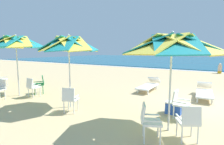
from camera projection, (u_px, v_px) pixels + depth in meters
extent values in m
plane|color=#D3B784|center=(213.00, 104.00, 6.85)|extent=(80.00, 80.00, 0.00)
cube|color=#19607F|center=(220.00, 61.00, 31.96)|extent=(80.00, 36.00, 0.10)
cube|color=white|center=(218.00, 72.00, 16.56)|extent=(80.00, 0.70, 0.01)
cylinder|color=silver|center=(170.00, 92.00, 4.48)|extent=(0.05, 0.05, 2.08)
cube|color=teal|center=(198.00, 44.00, 4.22)|extent=(1.42, 1.34, 0.51)
cube|color=#EFDB4C|center=(186.00, 45.00, 4.67)|extent=(1.34, 1.43, 0.51)
cube|color=teal|center=(168.00, 45.00, 4.92)|extent=(1.34, 1.42, 0.51)
cube|color=#EFDB4C|center=(153.00, 45.00, 4.81)|extent=(1.43, 1.34, 0.51)
cube|color=teal|center=(147.00, 45.00, 4.42)|extent=(1.42, 1.34, 0.51)
cube|color=#EFDB4C|center=(155.00, 44.00, 3.97)|extent=(1.34, 1.43, 0.51)
cube|color=teal|center=(177.00, 44.00, 3.73)|extent=(1.34, 1.42, 0.51)
cube|color=#EFDB4C|center=(196.00, 44.00, 3.83)|extent=(1.43, 1.34, 0.51)
sphere|color=silver|center=(172.00, 32.00, 4.29)|extent=(0.08, 0.08, 0.08)
cube|color=white|center=(152.00, 122.00, 4.05)|extent=(0.59, 0.59, 0.05)
cube|color=white|center=(143.00, 113.00, 4.04)|extent=(0.27, 0.42, 0.40)
cube|color=white|center=(151.00, 115.00, 4.23)|extent=(0.37, 0.21, 0.03)
cube|color=white|center=(153.00, 121.00, 3.84)|extent=(0.37, 0.21, 0.03)
cylinder|color=white|center=(158.00, 129.00, 4.23)|extent=(0.04, 0.04, 0.41)
cylinder|color=white|center=(160.00, 136.00, 3.88)|extent=(0.04, 0.04, 0.41)
cylinder|color=white|center=(143.00, 128.00, 4.27)|extent=(0.04, 0.04, 0.41)
cylinder|color=white|center=(144.00, 135.00, 3.92)|extent=(0.04, 0.04, 0.41)
cube|color=white|center=(182.00, 105.00, 5.36)|extent=(0.48, 0.48, 0.05)
cube|color=white|center=(175.00, 96.00, 5.45)|extent=(0.13, 0.42, 0.40)
cube|color=white|center=(184.00, 100.00, 5.50)|extent=(0.40, 0.07, 0.03)
cube|color=white|center=(180.00, 103.00, 5.19)|extent=(0.40, 0.07, 0.03)
cylinder|color=white|center=(189.00, 111.00, 5.42)|extent=(0.04, 0.04, 0.41)
cylinder|color=white|center=(186.00, 115.00, 5.14)|extent=(0.04, 0.04, 0.41)
cylinder|color=white|center=(177.00, 109.00, 5.63)|extent=(0.04, 0.04, 0.41)
cylinder|color=white|center=(174.00, 112.00, 5.35)|extent=(0.04, 0.04, 0.41)
cube|color=white|center=(187.00, 122.00, 4.07)|extent=(0.60, 0.60, 0.05)
cube|color=white|center=(192.00, 116.00, 3.84)|extent=(0.41, 0.29, 0.40)
cube|color=white|center=(179.00, 117.00, 4.06)|extent=(0.23, 0.36, 0.03)
cube|color=white|center=(196.00, 117.00, 4.05)|extent=(0.23, 0.36, 0.03)
cylinder|color=white|center=(177.00, 128.00, 4.28)|extent=(0.04, 0.04, 0.41)
cylinder|color=white|center=(191.00, 128.00, 4.27)|extent=(0.04, 0.04, 0.41)
cylinder|color=white|center=(182.00, 135.00, 3.93)|extent=(0.04, 0.04, 0.41)
cylinder|color=white|center=(198.00, 135.00, 3.92)|extent=(0.04, 0.04, 0.41)
cylinder|color=silver|center=(70.00, 79.00, 6.36)|extent=(0.05, 0.05, 2.13)
cube|color=teal|center=(83.00, 44.00, 6.12)|extent=(1.13, 1.11, 0.56)
cube|color=#EFDB4C|center=(82.00, 44.00, 6.49)|extent=(1.09, 1.18, 0.56)
cube|color=teal|center=(74.00, 44.00, 6.70)|extent=(1.11, 1.13, 0.56)
cube|color=#EFDB4C|center=(64.00, 44.00, 6.61)|extent=(1.18, 1.09, 0.56)
cube|color=teal|center=(55.00, 44.00, 6.28)|extent=(1.13, 1.11, 0.56)
cube|color=#EFDB4C|center=(54.00, 44.00, 5.91)|extent=(1.09, 1.18, 0.56)
cube|color=teal|center=(62.00, 44.00, 5.70)|extent=(1.11, 1.13, 0.56)
cube|color=#EFDB4C|center=(75.00, 44.00, 5.79)|extent=(1.18, 1.09, 0.56)
sphere|color=silver|center=(68.00, 35.00, 6.16)|extent=(0.08, 0.08, 0.08)
cube|color=white|center=(71.00, 99.00, 5.93)|extent=(0.57, 0.57, 0.05)
cube|color=white|center=(68.00, 94.00, 5.71)|extent=(0.42, 0.24, 0.40)
cube|color=white|center=(65.00, 96.00, 5.95)|extent=(0.18, 0.38, 0.03)
cube|color=white|center=(76.00, 96.00, 5.88)|extent=(0.18, 0.38, 0.03)
cylinder|color=white|center=(69.00, 104.00, 6.16)|extent=(0.04, 0.04, 0.41)
cylinder|color=white|center=(78.00, 105.00, 6.10)|extent=(0.04, 0.04, 0.41)
cylinder|color=white|center=(64.00, 107.00, 5.82)|extent=(0.04, 0.04, 0.41)
cylinder|color=white|center=(74.00, 108.00, 5.75)|extent=(0.04, 0.04, 0.41)
cylinder|color=silver|center=(18.00, 71.00, 7.96)|extent=(0.05, 0.05, 2.28)
cube|color=teal|center=(28.00, 42.00, 7.70)|extent=(1.32, 1.28, 0.56)
cube|color=#EFDB4C|center=(30.00, 42.00, 8.12)|extent=(1.26, 1.37, 0.56)
cube|color=teal|center=(24.00, 43.00, 8.36)|extent=(1.28, 1.32, 0.56)
cube|color=#EFDB4C|center=(14.00, 43.00, 8.26)|extent=(1.37, 1.26, 0.56)
cube|color=teal|center=(4.00, 42.00, 7.88)|extent=(1.32, 1.28, 0.56)
cube|color=#EFDB4C|center=(0.00, 42.00, 7.46)|extent=(1.26, 1.37, 0.56)
cube|color=teal|center=(6.00, 41.00, 7.22)|extent=(1.28, 1.32, 0.56)
cube|color=#EFDB4C|center=(18.00, 42.00, 7.32)|extent=(1.37, 1.26, 0.56)
sphere|color=silver|center=(15.00, 35.00, 7.75)|extent=(0.08, 0.08, 0.08)
cube|color=#2D8C4C|center=(39.00, 85.00, 8.40)|extent=(0.62, 0.62, 0.05)
cube|color=#2D8C4C|center=(43.00, 80.00, 8.45)|extent=(0.39, 0.32, 0.40)
cube|color=#2D8C4C|center=(39.00, 83.00, 8.20)|extent=(0.27, 0.34, 0.03)
cube|color=#2D8C4C|center=(39.00, 82.00, 8.57)|extent=(0.27, 0.34, 0.03)
cylinder|color=#2D8C4C|center=(35.00, 91.00, 8.20)|extent=(0.04, 0.04, 0.41)
cylinder|color=#2D8C4C|center=(35.00, 89.00, 8.53)|extent=(0.04, 0.04, 0.41)
cylinder|color=#2D8C4C|center=(43.00, 90.00, 8.33)|extent=(0.04, 0.04, 0.41)
cylinder|color=#2D8C4C|center=(43.00, 88.00, 8.66)|extent=(0.04, 0.04, 0.41)
cube|color=white|center=(2.00, 84.00, 7.45)|extent=(0.43, 0.14, 0.40)
cube|color=white|center=(0.00, 88.00, 7.20)|extent=(0.08, 0.40, 0.03)
cylinder|color=white|center=(5.00, 95.00, 7.42)|extent=(0.04, 0.04, 0.41)
cylinder|color=white|center=(0.00, 94.00, 7.57)|extent=(0.04, 0.04, 0.41)
cube|color=white|center=(34.00, 87.00, 7.84)|extent=(0.46, 0.46, 0.05)
cube|color=white|center=(29.00, 83.00, 7.65)|extent=(0.42, 0.11, 0.40)
cube|color=white|center=(31.00, 84.00, 7.94)|extent=(0.06, 0.40, 0.03)
cube|color=white|center=(37.00, 85.00, 7.71)|extent=(0.06, 0.40, 0.03)
cylinder|color=white|center=(36.00, 91.00, 8.11)|extent=(0.04, 0.04, 0.41)
cylinder|color=white|center=(40.00, 92.00, 7.92)|extent=(0.04, 0.04, 0.41)
cylinder|color=white|center=(28.00, 93.00, 7.82)|extent=(0.04, 0.04, 0.41)
cylinder|color=white|center=(33.00, 94.00, 7.63)|extent=(0.04, 0.04, 0.41)
cube|color=teal|center=(2.00, 44.00, 10.11)|extent=(1.45, 1.38, 0.52)
cube|color=#EFDB4C|center=(5.00, 44.00, 10.57)|extent=(1.37, 1.49, 0.52)
cube|color=teal|center=(1.00, 44.00, 10.82)|extent=(1.38, 1.45, 0.52)
cube|color=white|center=(3.00, 79.00, 9.91)|extent=(0.62, 0.62, 0.05)
cube|color=white|center=(3.00, 77.00, 10.08)|extent=(0.28, 0.33, 0.03)
cube|color=white|center=(2.00, 78.00, 9.70)|extent=(0.28, 0.33, 0.03)
cylinder|color=white|center=(7.00, 83.00, 10.16)|extent=(0.04, 0.04, 0.41)
cylinder|color=white|center=(6.00, 84.00, 9.83)|extent=(0.04, 0.04, 0.41)
cylinder|color=white|center=(0.00, 83.00, 10.05)|extent=(0.04, 0.04, 0.41)
cube|color=white|center=(204.00, 94.00, 7.47)|extent=(0.79, 1.75, 0.06)
cube|color=white|center=(204.00, 85.00, 8.38)|extent=(0.65, 0.53, 0.36)
cube|color=white|center=(212.00, 101.00, 6.81)|extent=(0.06, 0.06, 0.22)
cube|color=white|center=(197.00, 100.00, 7.04)|extent=(0.06, 0.06, 0.22)
cube|color=white|center=(210.00, 94.00, 7.94)|extent=(0.06, 0.06, 0.22)
cube|color=white|center=(198.00, 93.00, 8.17)|extent=(0.06, 0.06, 0.22)
cube|color=white|center=(147.00, 86.00, 8.92)|extent=(0.64, 1.70, 0.06)
cube|color=white|center=(154.00, 80.00, 9.78)|extent=(0.61, 0.48, 0.36)
cube|color=white|center=(148.00, 92.00, 8.26)|extent=(0.06, 0.06, 0.22)
cube|color=white|center=(138.00, 91.00, 8.53)|extent=(0.06, 0.06, 0.22)
cube|color=white|center=(156.00, 87.00, 9.34)|extent=(0.06, 0.06, 0.22)
cube|color=white|center=(147.00, 86.00, 9.60)|extent=(0.06, 0.06, 0.22)
cube|color=blue|center=(173.00, 108.00, 5.78)|extent=(0.48, 0.32, 0.36)
cube|color=white|center=(174.00, 103.00, 5.75)|extent=(0.50, 0.34, 0.04)
cube|color=yellow|center=(220.00, 72.00, 15.71)|extent=(0.30, 0.24, 0.20)
cube|color=beige|center=(220.00, 68.00, 15.64)|extent=(0.30, 0.25, 0.54)
sphere|color=beige|center=(220.00, 64.00, 15.59)|extent=(0.20, 0.20, 0.20)
cube|color=beige|center=(220.00, 72.00, 16.05)|extent=(0.26, 0.76, 0.14)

